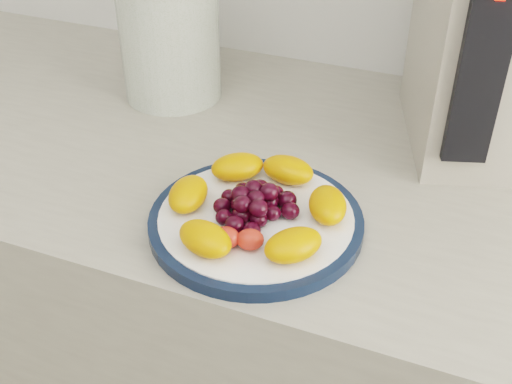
% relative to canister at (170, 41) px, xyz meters
% --- Properties ---
extents(counter, '(3.50, 0.60, 0.90)m').
position_rel_canister_xyz_m(counter, '(0.20, -0.10, -0.54)').
color(counter, '#9E9786').
rests_on(counter, floor).
extents(cabinet_face, '(3.48, 0.58, 0.84)m').
position_rel_canister_xyz_m(cabinet_face, '(0.20, -0.10, -0.57)').
color(cabinet_face, brown).
rests_on(cabinet_face, floor).
extents(plate_rim, '(0.25, 0.25, 0.01)m').
position_rel_canister_xyz_m(plate_rim, '(0.25, -0.27, -0.08)').
color(plate_rim, '#0D1B31').
rests_on(plate_rim, counter).
extents(plate_face, '(0.23, 0.23, 0.02)m').
position_rel_canister_xyz_m(plate_face, '(0.25, -0.27, -0.08)').
color(plate_face, white).
rests_on(plate_face, counter).
extents(canister, '(0.16, 0.16, 0.18)m').
position_rel_canister_xyz_m(canister, '(0.00, 0.00, 0.00)').
color(canister, '#3F5C1D').
rests_on(canister, counter).
extents(appliance_body, '(0.24, 0.29, 0.31)m').
position_rel_canister_xyz_m(appliance_body, '(0.46, 0.04, 0.06)').
color(appliance_body, '#A59C8B').
rests_on(appliance_body, counter).
extents(appliance_panel, '(0.06, 0.03, 0.23)m').
position_rel_canister_xyz_m(appliance_panel, '(0.45, -0.10, 0.07)').
color(appliance_panel, black).
rests_on(appliance_panel, appliance_body).
extents(fruit_plate, '(0.21, 0.21, 0.04)m').
position_rel_canister_xyz_m(fruit_plate, '(0.25, -0.26, -0.06)').
color(fruit_plate, orange).
rests_on(fruit_plate, plate_face).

